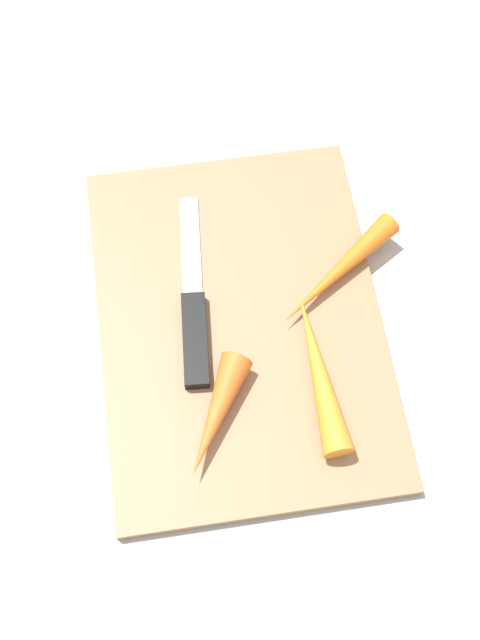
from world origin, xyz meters
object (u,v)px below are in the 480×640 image
at_px(cutting_board, 240,323).
at_px(carrot_medium, 338,271).
at_px(carrot_longest, 319,371).
at_px(knife, 195,327).
at_px(carrot_shortest, 216,416).

bearing_deg(cutting_board, carrot_medium, 107.44).
bearing_deg(carrot_longest, knife, 56.71).
relative_size(knife, carrot_shortest, 1.81).
distance_m(carrot_longest, carrot_shortest, 0.10).
distance_m(knife, carrot_longest, 0.12).
xyz_separation_m(cutting_board, carrot_medium, (-0.03, 0.10, 0.02)).
bearing_deg(knife, carrot_medium, -71.77).
relative_size(knife, carrot_longest, 1.32).
bearing_deg(cutting_board, knife, -85.71).
xyz_separation_m(carrot_longest, carrot_shortest, (0.03, -0.10, 0.00)).
relative_size(carrot_medium, carrot_longest, 0.97).
bearing_deg(cutting_board, carrot_longest, 43.02).
relative_size(cutting_board, carrot_shortest, 3.24).
distance_m(cutting_board, knife, 0.04).
xyz_separation_m(knife, carrot_shortest, (0.09, 0.01, 0.01)).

